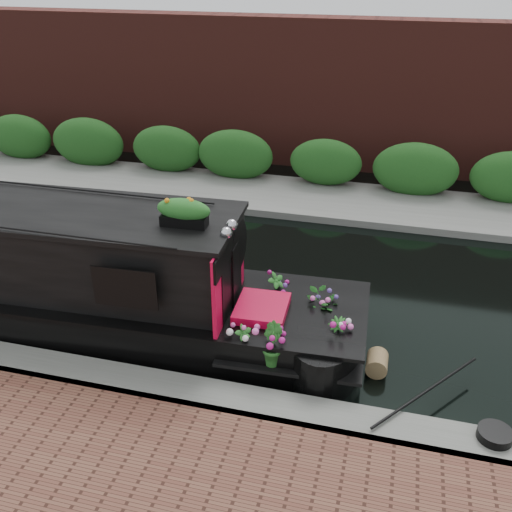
# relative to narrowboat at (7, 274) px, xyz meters

# --- Properties ---
(ground) EXTENTS (80.00, 80.00, 0.00)m
(ground) POSITION_rel_narrowboat_xyz_m (2.01, 1.96, -0.79)
(ground) COLOR black
(ground) RESTS_ON ground
(near_bank_coping) EXTENTS (40.00, 0.60, 0.50)m
(near_bank_coping) POSITION_rel_narrowboat_xyz_m (2.01, -1.34, -0.79)
(near_bank_coping) COLOR slate
(near_bank_coping) RESTS_ON ground
(far_bank_path) EXTENTS (40.00, 2.40, 0.34)m
(far_bank_path) POSITION_rel_narrowboat_xyz_m (2.01, 6.16, -0.79)
(far_bank_path) COLOR slate
(far_bank_path) RESTS_ON ground
(far_hedge) EXTENTS (40.00, 1.10, 2.80)m
(far_hedge) POSITION_rel_narrowboat_xyz_m (2.01, 7.06, -0.79)
(far_hedge) COLOR #1E501B
(far_hedge) RESTS_ON ground
(far_brick_wall) EXTENTS (40.00, 1.00, 8.00)m
(far_brick_wall) POSITION_rel_narrowboat_xyz_m (2.01, 9.16, -0.79)
(far_brick_wall) COLOR #4E1F1A
(far_brick_wall) RESTS_ON ground
(narrowboat) EXTENTS (11.41, 2.48, 2.68)m
(narrowboat) POSITION_rel_narrowboat_xyz_m (0.00, 0.00, 0.00)
(narrowboat) COLOR black
(narrowboat) RESTS_ON ground
(rope_fender) EXTENTS (0.32, 0.39, 0.32)m
(rope_fender) POSITION_rel_narrowboat_xyz_m (6.14, -0.00, -0.63)
(rope_fender) COLOR olive
(rope_fender) RESTS_ON ground
(coiled_mooring_rope) EXTENTS (0.43, 0.43, 0.12)m
(coiled_mooring_rope) POSITION_rel_narrowboat_xyz_m (7.64, -1.23, -0.48)
(coiled_mooring_rope) COLOR black
(coiled_mooring_rope) RESTS_ON near_bank_coping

